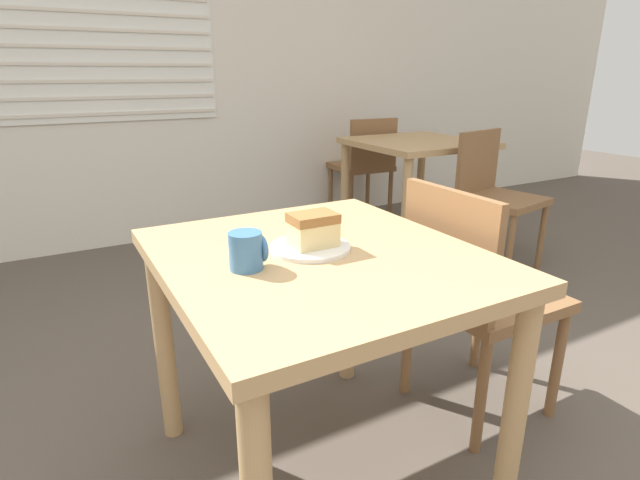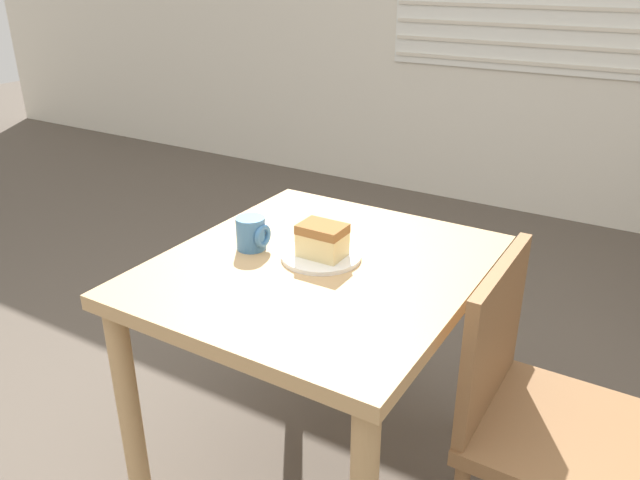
# 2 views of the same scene
# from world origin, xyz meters

# --- Properties ---
(dining_table_near) EXTENTS (0.80, 0.90, 0.73)m
(dining_table_near) POSITION_xyz_m (0.04, 0.43, 0.61)
(dining_table_near) COLOR tan
(dining_table_near) RESTS_ON ground_plane
(chair_near_window) EXTENTS (0.43, 0.43, 0.84)m
(chair_near_window) POSITION_xyz_m (0.65, 0.45, 0.47)
(chair_near_window) COLOR brown
(chair_near_window) RESTS_ON ground_plane
(plate) EXTENTS (0.22, 0.22, 0.01)m
(plate) POSITION_xyz_m (0.03, 0.46, 0.73)
(plate) COLOR white
(plate) RESTS_ON dining_table_near
(cake_slice) EXTENTS (0.12, 0.09, 0.09)m
(cake_slice) POSITION_xyz_m (0.04, 0.46, 0.78)
(cake_slice) COLOR #E5CC89
(cake_slice) RESTS_ON plate
(coffee_mug) EXTENTS (0.09, 0.08, 0.09)m
(coffee_mug) POSITION_xyz_m (-0.16, 0.42, 0.77)
(coffee_mug) COLOR teal
(coffee_mug) RESTS_ON dining_table_near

